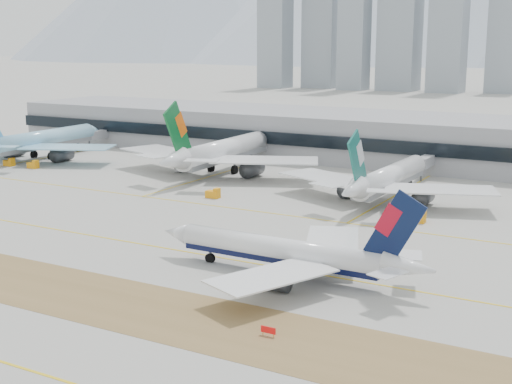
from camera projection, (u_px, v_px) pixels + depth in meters
The scene contains 12 objects.
ground at pixel (175, 241), 141.08m from camera, with size 3000.00×3000.00×0.00m, color #9A9890.
taxiing_airliner at pixel (289, 253), 119.08m from camera, with size 50.83×44.27×17.11m.
widebody_korean at pixel (39, 141), 239.27m from camera, with size 63.06×61.68×22.49m.
widebody_eva at pixel (221, 153), 212.63m from camera, with size 66.61×65.15×23.76m.
widebody_cathay at pixel (387, 179), 176.11m from camera, with size 56.73×55.35×20.22m.
terminal at pixel (377, 137), 237.49m from camera, with size 280.00×43.10×15.00m.
hold_sign_right at pixel (268, 330), 95.28m from camera, with size 2.20×0.15×1.35m.
gse_a at pixel (10, 163), 226.53m from camera, with size 3.55×2.00×2.60m.
gse_extra at pixel (33, 165), 222.27m from camera, with size 3.55×2.00×2.60m.
gse_b at pixel (213, 194), 179.93m from camera, with size 3.55×2.00×2.60m.
gse_c at pixel (418, 218), 155.49m from camera, with size 3.55×2.00×2.60m.
city_skyline at pixel (397, 28), 568.76m from camera, with size 342.00×49.80×140.00m.
Camera 1 is at (80.60, -110.75, 38.65)m, focal length 50.00 mm.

